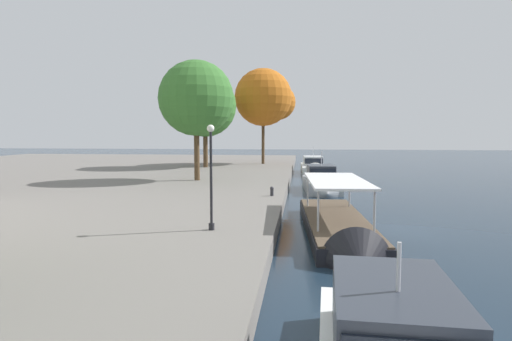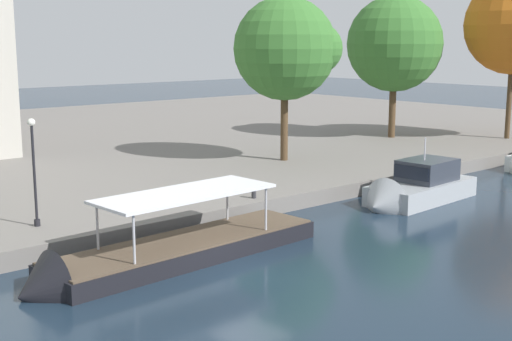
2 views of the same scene
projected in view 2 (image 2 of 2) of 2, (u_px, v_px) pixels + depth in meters
ground_plane at (250, 274)px, 26.96m from camera, size 220.00×220.00×0.00m
tour_boat_2 at (162, 257)px, 28.01m from camera, size 13.63×3.81×4.02m
motor_yacht_3 at (415, 191)px, 38.70m from camera, size 8.24×3.39×4.58m
mooring_bollard_0 at (254, 191)px, 36.06m from camera, size 0.27×0.27×0.66m
lamp_post at (34, 168)px, 30.20m from camera, size 0.34×0.34×4.75m
tree_1 at (393, 42)px, 57.99m from camera, size 7.87×8.08×11.70m
tree_3 at (288, 47)px, 46.27m from camera, size 6.87×6.87×10.94m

